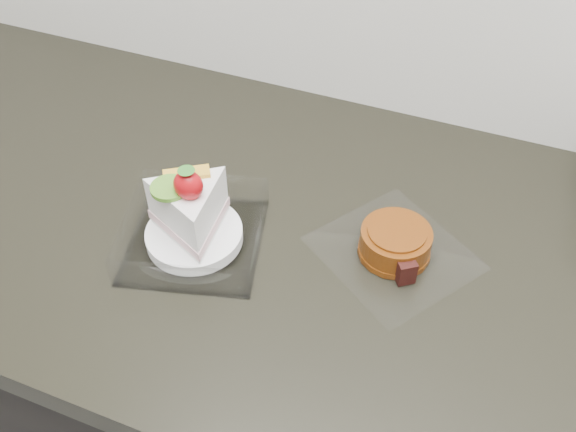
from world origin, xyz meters
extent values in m
cube|color=black|center=(0.00, 1.69, 0.88)|extent=(2.04, 0.64, 0.04)
cube|color=white|center=(-0.31, 1.62, 0.90)|extent=(0.21, 0.21, 0.00)
cylinder|color=white|center=(-0.31, 1.62, 0.91)|extent=(0.13, 0.13, 0.02)
ellipsoid|color=red|center=(-0.30, 1.61, 1.01)|extent=(0.04, 0.03, 0.04)
cone|color=#2D7223|center=(-0.30, 1.61, 1.03)|extent=(0.02, 0.02, 0.01)
cylinder|color=#5B9C2D|center=(-0.33, 1.61, 1.00)|extent=(0.05, 0.05, 0.01)
cube|color=gold|center=(-0.32, 1.64, 1.00)|extent=(0.06, 0.05, 0.01)
cube|color=white|center=(-0.06, 1.70, 0.90)|extent=(0.24, 0.24, 0.00)
cylinder|color=#6C320C|center=(-0.06, 1.70, 0.92)|extent=(0.12, 0.12, 0.04)
cylinder|color=#6C320C|center=(-0.06, 1.70, 0.91)|extent=(0.12, 0.12, 0.01)
cylinder|color=#6C320C|center=(-0.06, 1.70, 0.94)|extent=(0.10, 0.10, 0.00)
cube|color=black|center=(-0.04, 1.66, 0.92)|extent=(0.03, 0.03, 0.03)
camera|label=1|loc=(0.01, 1.14, 1.52)|focal=40.00mm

